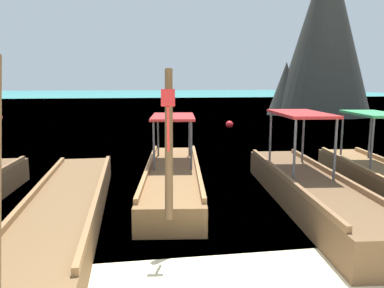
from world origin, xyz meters
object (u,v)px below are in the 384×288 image
at_px(longtail_boat_orange_ribbon, 67,207).
at_px(longtail_boat_red_ribbon, 173,176).
at_px(karst_rock, 324,32).
at_px(mooring_buoy_near, 229,125).
at_px(longtail_boat_pink_ribbon, 310,190).
at_px(longtail_boat_turquoise_ribbon, 383,179).

height_order(longtail_boat_orange_ribbon, longtail_boat_red_ribbon, longtail_boat_orange_ribbon).
height_order(karst_rock, mooring_buoy_near, karst_rock).
distance_m(longtail_boat_orange_ribbon, karst_rock, 26.53).
relative_size(longtail_boat_pink_ribbon, longtail_boat_turquoise_ribbon, 1.06).
bearing_deg(mooring_buoy_near, karst_rock, 39.05).
xyz_separation_m(longtail_boat_orange_ribbon, mooring_buoy_near, (6.46, 13.23, -0.06)).
xyz_separation_m(longtail_boat_orange_ribbon, longtail_boat_pink_ribbon, (4.74, 0.08, 0.09)).
relative_size(longtail_boat_pink_ribbon, mooring_buoy_near, 15.76).
height_order(longtail_boat_red_ribbon, mooring_buoy_near, longtail_boat_red_ribbon).
relative_size(longtail_boat_red_ribbon, mooring_buoy_near, 15.23).
xyz_separation_m(longtail_boat_pink_ribbon, mooring_buoy_near, (1.72, 13.16, -0.15)).
height_order(longtail_boat_pink_ribbon, mooring_buoy_near, longtail_boat_pink_ribbon).
height_order(longtail_boat_pink_ribbon, longtail_boat_turquoise_ribbon, longtail_boat_turquoise_ribbon).
height_order(longtail_boat_red_ribbon, karst_rock, karst_rock).
relative_size(longtail_boat_orange_ribbon, mooring_buoy_near, 17.37).
bearing_deg(longtail_boat_red_ribbon, longtail_boat_pink_ribbon, -32.14).
xyz_separation_m(longtail_boat_turquoise_ribbon, karst_rock, (8.80, 19.96, 5.89)).
bearing_deg(karst_rock, longtail_boat_turquoise_ribbon, -113.79).
distance_m(karst_rock, mooring_buoy_near, 13.20).
bearing_deg(longtail_boat_red_ribbon, mooring_buoy_near, 69.34).
bearing_deg(longtail_boat_orange_ribbon, karst_rock, 52.94).
bearing_deg(karst_rock, longtail_boat_pink_ribbon, -117.81).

